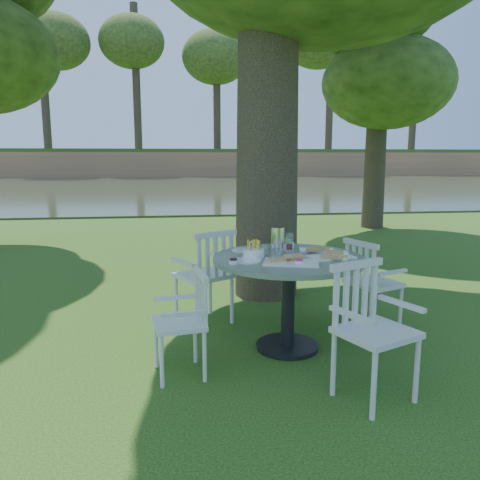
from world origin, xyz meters
name	(u,v)px	position (x,y,z in m)	size (l,w,h in m)	color
ground	(243,324)	(0.00, 0.00, 0.00)	(140.00, 140.00, 0.00)	#1B3E0D
table	(288,276)	(0.31, -0.66, 0.67)	(1.33, 1.33, 0.84)	black
chair_ne	(367,278)	(1.20, -0.31, 0.53)	(0.56, 0.58, 0.90)	silver
chair_nw	(209,270)	(-0.34, 0.02, 0.58)	(0.66, 0.65, 0.98)	silver
chair_sw	(189,315)	(-0.57, -1.04, 0.48)	(0.45, 0.47, 0.82)	silver
chair_se	(366,319)	(0.67, -1.53, 0.56)	(0.63, 0.61, 0.96)	silver
tableware	(281,250)	(0.27, -0.58, 0.89)	(1.12, 0.92, 0.24)	white
river	(188,187)	(0.00, 23.00, 0.00)	(100.00, 28.00, 0.12)	#2D351F
far_bank	(184,98)	(0.28, 41.12, 7.25)	(100.00, 18.00, 15.20)	#966746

